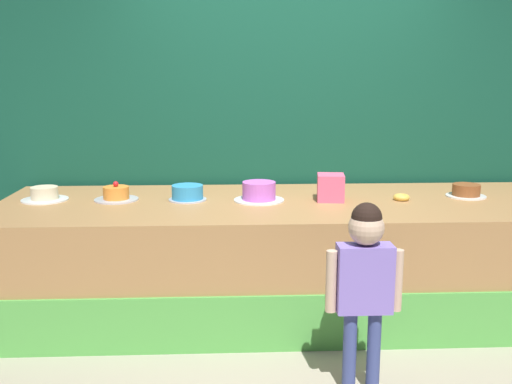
{
  "coord_description": "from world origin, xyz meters",
  "views": [
    {
      "loc": [
        -0.45,
        -3.31,
        1.65
      ],
      "look_at": [
        -0.28,
        0.38,
        0.91
      ],
      "focal_mm": 41.24,
      "sensor_mm": 36.0,
      "label": 1
    }
  ],
  "objects_px": {
    "pink_box": "(331,187)",
    "cake_far_left": "(45,195)",
    "child_figure": "(365,272)",
    "cake_right": "(466,191)",
    "cake_center_right": "(259,192)",
    "cake_center_left": "(187,193)",
    "cake_left": "(116,194)",
    "donut": "(401,197)"
  },
  "relations": [
    {
      "from": "pink_box",
      "to": "cake_far_left",
      "type": "distance_m",
      "value": 1.98
    },
    {
      "from": "child_figure",
      "to": "cake_far_left",
      "type": "distance_m",
      "value": 2.33
    },
    {
      "from": "cake_right",
      "to": "cake_center_right",
      "type": "bearing_deg",
      "value": -177.37
    },
    {
      "from": "child_figure",
      "to": "pink_box",
      "type": "relative_size",
      "value": 5.51
    },
    {
      "from": "child_figure",
      "to": "cake_right",
      "type": "height_order",
      "value": "child_figure"
    },
    {
      "from": "cake_far_left",
      "to": "cake_center_left",
      "type": "height_order",
      "value": "cake_center_left"
    },
    {
      "from": "cake_center_right",
      "to": "cake_center_left",
      "type": "bearing_deg",
      "value": 175.35
    },
    {
      "from": "cake_left",
      "to": "child_figure",
      "type": "bearing_deg",
      "value": -39.62
    },
    {
      "from": "cake_center_left",
      "to": "cake_right",
      "type": "bearing_deg",
      "value": 0.81
    },
    {
      "from": "pink_box",
      "to": "cake_left",
      "type": "height_order",
      "value": "pink_box"
    },
    {
      "from": "cake_center_left",
      "to": "cake_center_right",
      "type": "xyz_separation_m",
      "value": [
        0.5,
        -0.04,
        0.01
      ]
    },
    {
      "from": "child_figure",
      "to": "cake_center_right",
      "type": "height_order",
      "value": "child_figure"
    },
    {
      "from": "child_figure",
      "to": "cake_right",
      "type": "distance_m",
      "value": 1.59
    },
    {
      "from": "donut",
      "to": "cake_right",
      "type": "distance_m",
      "value": 0.51
    },
    {
      "from": "cake_far_left",
      "to": "cake_right",
      "type": "height_order",
      "value": "cake_far_left"
    },
    {
      "from": "cake_center_left",
      "to": "cake_center_right",
      "type": "height_order",
      "value": "cake_center_right"
    },
    {
      "from": "cake_left",
      "to": "cake_center_right",
      "type": "bearing_deg",
      "value": -3.83
    },
    {
      "from": "pink_box",
      "to": "cake_left",
      "type": "relative_size",
      "value": 0.61
    },
    {
      "from": "cake_left",
      "to": "cake_right",
      "type": "distance_m",
      "value": 2.48
    },
    {
      "from": "cake_far_left",
      "to": "cake_center_left",
      "type": "distance_m",
      "value": 0.99
    },
    {
      "from": "cake_left",
      "to": "cake_right",
      "type": "xyz_separation_m",
      "value": [
        2.48,
        0.0,
        -0.0
      ]
    },
    {
      "from": "cake_center_left",
      "to": "cake_center_right",
      "type": "relative_size",
      "value": 0.75
    },
    {
      "from": "donut",
      "to": "cake_center_left",
      "type": "xyz_separation_m",
      "value": [
        -1.49,
        0.07,
        0.03
      ]
    },
    {
      "from": "donut",
      "to": "cake_far_left",
      "type": "distance_m",
      "value": 2.48
    },
    {
      "from": "cake_far_left",
      "to": "cake_center_right",
      "type": "distance_m",
      "value": 1.49
    },
    {
      "from": "pink_box",
      "to": "cake_center_right",
      "type": "bearing_deg",
      "value": 178.4
    },
    {
      "from": "donut",
      "to": "cake_left",
      "type": "bearing_deg",
      "value": 177.27
    },
    {
      "from": "child_figure",
      "to": "pink_box",
      "type": "bearing_deg",
      "value": 89.2
    },
    {
      "from": "cake_left",
      "to": "cake_far_left",
      "type": "bearing_deg",
      "value": 178.27
    },
    {
      "from": "cake_far_left",
      "to": "cake_left",
      "type": "xyz_separation_m",
      "value": [
        0.5,
        -0.01,
        0.0
      ]
    },
    {
      "from": "pink_box",
      "to": "cake_right",
      "type": "bearing_deg",
      "value": 4.74
    },
    {
      "from": "pink_box",
      "to": "cake_center_left",
      "type": "height_order",
      "value": "pink_box"
    },
    {
      "from": "child_figure",
      "to": "cake_left",
      "type": "xyz_separation_m",
      "value": [
        -1.47,
        1.22,
        0.17
      ]
    },
    {
      "from": "donut",
      "to": "cake_right",
      "type": "relative_size",
      "value": 0.4
    },
    {
      "from": "cake_center_right",
      "to": "cake_right",
      "type": "relative_size",
      "value": 1.25
    },
    {
      "from": "child_figure",
      "to": "cake_far_left",
      "type": "height_order",
      "value": "child_figure"
    },
    {
      "from": "donut",
      "to": "cake_right",
      "type": "bearing_deg",
      "value": 11.01
    },
    {
      "from": "pink_box",
      "to": "donut",
      "type": "height_order",
      "value": "pink_box"
    },
    {
      "from": "cake_left",
      "to": "cake_right",
      "type": "bearing_deg",
      "value": 0.04
    },
    {
      "from": "child_figure",
      "to": "donut",
      "type": "xyz_separation_m",
      "value": [
        0.51,
        1.12,
        0.15
      ]
    },
    {
      "from": "cake_far_left",
      "to": "cake_center_right",
      "type": "xyz_separation_m",
      "value": [
        1.49,
        -0.08,
        0.02
      ]
    },
    {
      "from": "cake_center_left",
      "to": "pink_box",
      "type": "bearing_deg",
      "value": -3.13
    }
  ]
}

